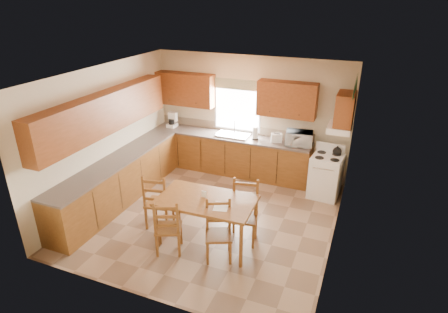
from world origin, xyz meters
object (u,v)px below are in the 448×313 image
at_px(chair_far_left, 219,232).
at_px(microwave, 299,138).
at_px(stove, 326,177).
at_px(chair_far_right, 244,213).
at_px(chair_near_right, 168,225).
at_px(dining_table, 207,221).
at_px(chair_near_left, 159,199).

bearing_deg(chair_far_left, microwave, 54.56).
distance_m(stove, chair_far_right, 2.36).
xyz_separation_m(chair_near_right, chair_far_left, (0.83, 0.13, -0.00)).
height_order(stove, dining_table, stove).
distance_m(chair_near_right, chair_far_left, 0.84).
distance_m(stove, chair_far_left, 2.97).
xyz_separation_m(stove, microwave, (-0.67, 0.31, 0.63)).
bearing_deg(chair_far_left, stove, 40.57).
relative_size(microwave, chair_far_right, 0.48).
bearing_deg(chair_near_right, stove, -149.68).
bearing_deg(dining_table, chair_far_right, 25.99).
relative_size(chair_far_left, chair_far_right, 0.91).
xyz_separation_m(chair_near_left, chair_far_left, (1.35, -0.46, -0.04)).
relative_size(microwave, chair_near_left, 0.49).
bearing_deg(dining_table, chair_near_right, -141.09).
height_order(microwave, dining_table, microwave).
bearing_deg(chair_near_right, dining_table, -162.48).
bearing_deg(chair_near_left, microwave, -138.41).
distance_m(dining_table, chair_far_right, 0.63).
distance_m(chair_near_left, chair_far_right, 1.57).
xyz_separation_m(chair_near_left, chair_near_right, (0.52, -0.58, -0.04)).
relative_size(dining_table, chair_near_left, 1.49).
distance_m(microwave, chair_near_right, 3.49).
xyz_separation_m(stove, chair_far_left, (-1.27, -2.68, 0.05)).
relative_size(stove, chair_far_right, 0.81).
height_order(stove, chair_far_left, chair_far_left).
height_order(microwave, chair_far_right, microwave).
xyz_separation_m(chair_near_right, chair_far_right, (1.04, 0.70, 0.05)).
bearing_deg(dining_table, stove, 54.56).
bearing_deg(stove, chair_far_right, -110.74).
xyz_separation_m(stove, chair_near_right, (-2.10, -2.81, 0.05)).
bearing_deg(chair_near_left, chair_near_right, 121.02).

